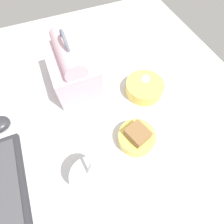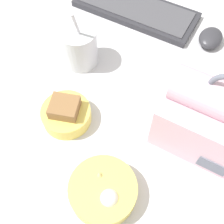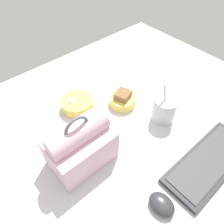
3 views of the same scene
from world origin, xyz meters
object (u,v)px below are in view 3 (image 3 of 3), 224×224
object	(u,v)px
keyboard	(209,162)
bento_bowl_sandwich	(123,100)
computer_mouse	(162,204)
soup_cup	(164,109)
bento_bowl_snacks	(77,104)
lunch_bag	(80,146)

from	to	relation	value
keyboard	bento_bowl_sandwich	bearing A→B (deg)	-86.47
keyboard	computer_mouse	bearing A→B (deg)	-3.19
soup_cup	computer_mouse	xyz separation A→B (cm)	(28.11, 23.07, -3.71)
bento_bowl_snacks	soup_cup	bearing A→B (deg)	129.19
lunch_bag	computer_mouse	distance (cm)	30.93
lunch_bag	bento_bowl_sandwich	distance (cm)	32.15
keyboard	soup_cup	bearing A→B (deg)	-99.72
keyboard	lunch_bag	bearing A→B (deg)	-43.34
bento_bowl_snacks	computer_mouse	world-z (taller)	bento_bowl_snacks
computer_mouse	soup_cup	bearing A→B (deg)	-140.62
keyboard	bento_bowl_snacks	world-z (taller)	bento_bowl_snacks
bento_bowl_snacks	bento_bowl_sandwich	bearing A→B (deg)	145.37
soup_cup	bento_bowl_sandwich	distance (cm)	18.46
keyboard	computer_mouse	size ratio (longest dim) A/B	4.37
soup_cup	bento_bowl_sandwich	size ratio (longest dim) A/B	1.51
bento_bowl_sandwich	bento_bowl_snacks	world-z (taller)	bento_bowl_sandwich
soup_cup	bento_bowl_sandwich	bearing A→B (deg)	-68.33
soup_cup	bento_bowl_sandwich	xyz separation A→B (cm)	(6.73, -16.94, -2.90)
bento_bowl_sandwich	computer_mouse	world-z (taller)	bento_bowl_sandwich
bento_bowl_snacks	computer_mouse	xyz separation A→B (cm)	(5.16, 51.22, -0.73)
keyboard	soup_cup	world-z (taller)	soup_cup
soup_cup	bento_bowl_sandwich	world-z (taller)	soup_cup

